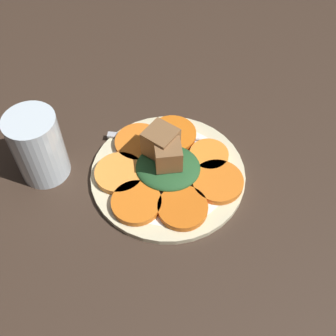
% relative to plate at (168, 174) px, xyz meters
% --- Properties ---
extents(table_slab, '(1.20, 1.20, 0.02)m').
position_rel_plate_xyz_m(table_slab, '(0.00, 0.00, -0.02)').
color(table_slab, '#38281E').
rests_on(table_slab, ground).
extents(plate, '(0.25, 0.25, 0.01)m').
position_rel_plate_xyz_m(plate, '(0.00, 0.00, 0.00)').
color(plate, beige).
rests_on(plate, table_slab).
extents(carrot_slice_0, '(0.08, 0.08, 0.01)m').
position_rel_plate_xyz_m(carrot_slice_0, '(-0.03, 0.07, 0.01)').
color(carrot_slice_0, orange).
rests_on(carrot_slice_0, plate).
extents(carrot_slice_1, '(0.08, 0.08, 0.01)m').
position_rel_plate_xyz_m(carrot_slice_1, '(-0.08, 0.02, 0.01)').
color(carrot_slice_1, orange).
rests_on(carrot_slice_1, plate).
extents(carrot_slice_2, '(0.06, 0.06, 0.01)m').
position_rel_plate_xyz_m(carrot_slice_2, '(-0.06, -0.04, 0.01)').
color(carrot_slice_2, orange).
rests_on(carrot_slice_2, plate).
extents(carrot_slice_3, '(0.08, 0.08, 0.01)m').
position_rel_plate_xyz_m(carrot_slice_3, '(-0.00, -0.08, 0.01)').
color(carrot_slice_3, orange).
rests_on(carrot_slice_3, plate).
extents(carrot_slice_4, '(0.08, 0.08, 0.01)m').
position_rel_plate_xyz_m(carrot_slice_4, '(0.06, -0.05, 0.01)').
color(carrot_slice_4, orange).
rests_on(carrot_slice_4, plate).
extents(carrot_slice_5, '(0.08, 0.08, 0.01)m').
position_rel_plate_xyz_m(carrot_slice_5, '(0.08, 0.01, 0.01)').
color(carrot_slice_5, '#F99539').
rests_on(carrot_slice_5, plate).
extents(carrot_slice_6, '(0.08, 0.08, 0.01)m').
position_rel_plate_xyz_m(carrot_slice_6, '(0.04, 0.07, 0.01)').
color(carrot_slice_6, orange).
rests_on(carrot_slice_6, plate).
extents(center_pile, '(0.10, 0.10, 0.07)m').
position_rel_plate_xyz_m(center_pile, '(0.00, -0.00, 0.03)').
color(center_pile, '#235128').
rests_on(center_pile, plate).
extents(fork, '(0.19, 0.03, 0.00)m').
position_rel_plate_xyz_m(fork, '(0.01, -0.06, 0.01)').
color(fork, '#B2B2B7').
rests_on(fork, plate).
extents(water_glass, '(0.08, 0.08, 0.12)m').
position_rel_plate_xyz_m(water_glass, '(0.20, 0.01, 0.06)').
color(water_glass, silver).
rests_on(water_glass, table_slab).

